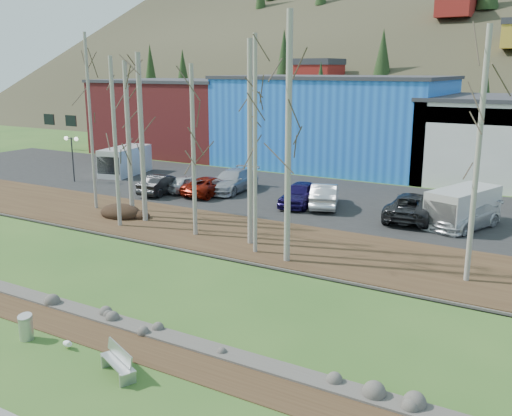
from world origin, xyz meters
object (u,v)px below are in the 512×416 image
Objects in this scene: van_white at (461,208)px; car_0 at (190,184)px; street_lamp at (72,146)px; van_grey at (124,161)px; car_7 at (466,216)px; car_3 at (232,181)px; car_5 at (325,195)px; bench_intact at (118,362)px; car_4 at (300,194)px; litter_bin at (26,328)px; seagull at (68,344)px; car_2 at (210,186)px; car_1 at (162,184)px; car_6 at (413,206)px.

car_0 is at bearing -160.87° from van_white.
street_lamp is 4.84m from van_grey.
car_7 is (19.31, 0.16, 0.08)m from car_0.
van_white is (29.38, 1.84, -1.74)m from street_lamp.
car_3 reaches higher than car_5.
car_0 is 0.70× the size of van_white.
street_lamp is at bearing -158.31° from van_white.
car_4 is (-4.68, 21.77, 0.51)m from bench_intact.
car_4 is at bearing 125.01° from bench_intact.
litter_bin is at bearing -158.41° from bench_intact.
bench_intact is at bearing -84.84° from car_4.
car_4 is at bearing -161.60° from van_white.
seagull is (1.73, 0.24, -0.23)m from litter_bin.
car_3 is at bearing -110.62° from car_2.
car_3 reaches higher than car_2.
car_5 is (11.76, 2.23, 0.07)m from car_1.
car_1 reaches higher than litter_bin.
car_2 is at bearing -26.51° from van_grey.
car_4 is at bearing 2.06° from street_lamp.
car_1 is 0.79× the size of car_3.
car_3 is at bearing 138.07° from bench_intact.
car_0 is 9.59m from van_grey.
car_7 is at bearing -0.06° from street_lamp.
litter_bin is 22.20m from car_5.
car_5 is 0.85× the size of van_grey.
car_6 is (14.41, 0.57, 0.15)m from car_2.
car_5 reaches higher than car_1.
street_lamp is (-23.90, 19.98, 2.56)m from bench_intact.
street_lamp is 10.78m from car_0.
van_grey reaches higher than car_0.
car_1 is at bearing -9.67° from car_5.
car_7 reaches higher than bench_intact.
van_white is (-0.37, 0.18, 0.37)m from car_7.
street_lamp reaches higher than car_3.
car_7 is at bearing -17.30° from van_grey.
van_white reaches higher than car_2.
bench_intact is 0.30× the size of car_6.
seagull is 31.27m from van_grey.
car_1 is 0.77× the size of van_grey.
car_0 is at bearing -16.14° from car_5.
street_lamp reaches higher than car_0.
car_2 is (12.21, 1.50, -2.18)m from street_lamp.
van_grey reaches higher than bench_intact.
car_1 is at bearing -177.26° from car_4.
car_6 is (13.66, -1.20, 0.00)m from car_3.
car_3 reaches higher than seagull.
bench_intact is 0.45× the size of car_0.
car_2 is 0.88× the size of van_white.
car_0 is at bearing 141.25° from seagull.
bench_intact is 0.32× the size of van_white.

